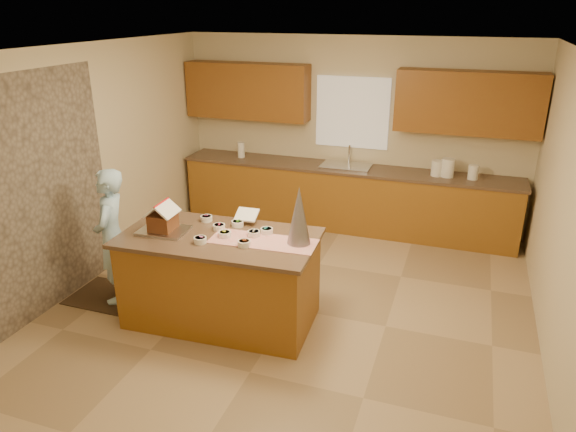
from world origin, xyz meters
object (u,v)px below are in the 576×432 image
Objects in this scene: tinsel_tree at (299,216)px; gingerbread_house at (163,219)px; island_base at (221,280)px; boy at (112,236)px.

tinsel_tree reaches higher than gingerbread_house.
island_base is at bearing -173.40° from tinsel_tree.
island_base is 1.24× the size of boy.
gingerbread_house is at bearing -174.81° from island_base.
tinsel_tree is at bearing 3.67° from island_base.
gingerbread_house is at bearing -172.77° from tinsel_tree.
gingerbread_house is (-0.57, -0.08, 0.63)m from island_base.
boy is (-1.28, 0.01, 0.31)m from island_base.
gingerbread_house is at bearing 63.51° from boy.
tinsel_tree is 0.38× the size of boy.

